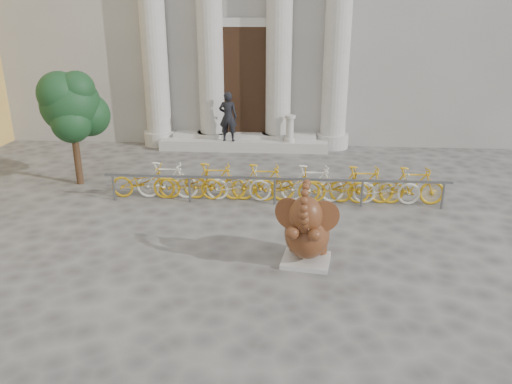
# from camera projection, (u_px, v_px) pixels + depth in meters

# --- Properties ---
(ground) EXTENTS (80.00, 80.00, 0.00)m
(ground) POSITION_uv_depth(u_px,v_px,m) (198.00, 278.00, 9.36)
(ground) COLOR #474442
(ground) RESTS_ON ground
(entrance_steps) EXTENTS (6.00, 1.20, 0.36)m
(entrance_steps) POSITION_uv_depth(u_px,v_px,m) (244.00, 144.00, 18.11)
(entrance_steps) COLOR #A8A59E
(entrance_steps) RESTS_ON ground
(elephant_statue) EXTENTS (1.22, 1.42, 1.85)m
(elephant_statue) POSITION_uv_depth(u_px,v_px,m) (307.00, 232.00, 9.69)
(elephant_statue) COLOR #A8A59E
(elephant_statue) RESTS_ON ground
(bike_rack) EXTENTS (8.87, 0.53, 1.00)m
(bike_rack) POSITION_uv_depth(u_px,v_px,m) (275.00, 183.00, 13.00)
(bike_rack) COLOR slate
(bike_rack) RESTS_ON ground
(tree) EXTENTS (1.86, 1.70, 3.23)m
(tree) POSITION_uv_depth(u_px,v_px,m) (72.00, 106.00, 13.70)
(tree) COLOR #332114
(tree) RESTS_ON ground
(pedestrian) EXTENTS (0.66, 0.45, 1.74)m
(pedestrian) POSITION_uv_depth(u_px,v_px,m) (228.00, 117.00, 17.45)
(pedestrian) COLOR black
(pedestrian) RESTS_ON entrance_steps
(balustrade_post) EXTENTS (0.38, 0.38, 0.94)m
(balustrade_post) POSITION_uv_depth(u_px,v_px,m) (290.00, 130.00, 17.51)
(balustrade_post) COLOR #A8A59E
(balustrade_post) RESTS_ON entrance_steps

